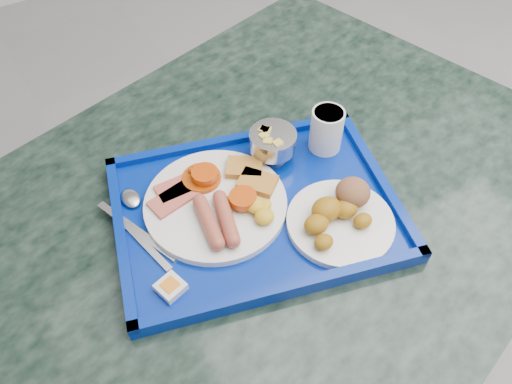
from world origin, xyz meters
TOP-DOWN VIEW (x-y plane):
  - table at (-1.17, 0.44)m, footprint 1.48×1.17m
  - tray at (-1.14, 0.43)m, footprint 0.55×0.46m
  - main_plate at (-1.19, 0.47)m, footprint 0.24×0.24m
  - bread_plate at (-1.04, 0.33)m, footprint 0.18×0.18m
  - fruit_bowl at (-1.05, 0.52)m, footprint 0.09×0.09m
  - juice_cup at (-0.95, 0.49)m, footprint 0.06×0.06m
  - spoon at (-1.32, 0.53)m, footprint 0.06×0.19m
  - knife at (-1.33, 0.49)m, footprint 0.07×0.17m
  - jam_packet at (-1.33, 0.37)m, footprint 0.05×0.05m

SIDE VIEW (x-z plane):
  - table at x=-1.17m, z-range 0.20..1.01m
  - tray at x=-1.14m, z-range 0.81..0.84m
  - knife at x=-1.33m, z-range 0.83..0.84m
  - spoon at x=-1.32m, z-range 0.83..0.84m
  - jam_packet at x=-1.33m, z-range 0.83..0.85m
  - main_plate at x=-1.19m, z-range 0.83..0.86m
  - bread_plate at x=-1.04m, z-range 0.82..0.88m
  - fruit_bowl at x=-1.05m, z-range 0.84..0.90m
  - juice_cup at x=-0.95m, z-range 0.84..0.92m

